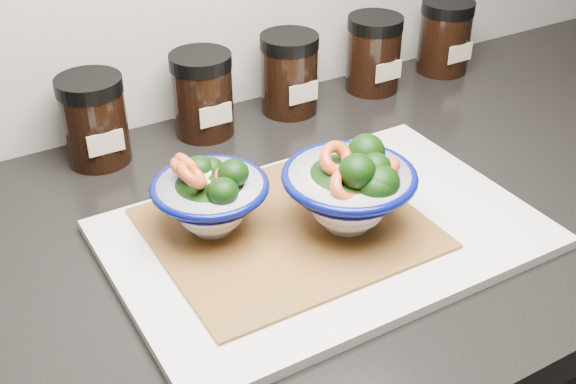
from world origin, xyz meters
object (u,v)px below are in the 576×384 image
bowl_left (211,197)px  bowl_right (352,189)px  spice_jar_a (94,120)px  spice_jar_d (374,54)px  spice_jar_b (203,94)px  cutting_board (324,234)px  spice_jar_c (289,74)px  spice_jar_e (445,37)px

bowl_left → bowl_right: bowl_right is taller
spice_jar_a → spice_jar_d: 0.43m
bowl_right → spice_jar_d: (0.24, 0.30, -0.01)m
spice_jar_a → spice_jar_b: size_ratio=1.00×
cutting_board → bowl_left: bowl_left is taller
spice_jar_c → spice_jar_d: bearing=0.0°
spice_jar_a → spice_jar_b: bearing=0.0°
cutting_board → spice_jar_c: (0.12, 0.29, 0.05)m
bowl_right → cutting_board: bearing=157.1°
bowl_left → spice_jar_e: 0.56m
bowl_left → bowl_right: 0.15m
bowl_left → spice_jar_e: bearing=24.0°
spice_jar_b → cutting_board: bearing=-88.1°
spice_jar_d → spice_jar_e: 0.14m
spice_jar_d → spice_jar_e: size_ratio=1.00×
spice_jar_a → spice_jar_c: 0.28m
bowl_right → spice_jar_b: 0.30m
bowl_left → spice_jar_e: bowl_left is taller
bowl_right → spice_jar_c: bearing=71.7°
spice_jar_d → spice_jar_e: bearing=0.0°
bowl_left → bowl_right: bearing=-28.1°
spice_jar_b → spice_jar_c: size_ratio=1.00×
bowl_right → spice_jar_e: (0.38, 0.30, -0.01)m
spice_jar_e → cutting_board: bearing=-144.8°
bowl_right → spice_jar_d: 0.38m
spice_jar_d → cutting_board: bearing=-133.2°
bowl_left → spice_jar_d: size_ratio=1.10×
bowl_right → spice_jar_d: bearing=50.6°
spice_jar_b → spice_jar_e: (0.42, 0.00, 0.00)m
cutting_board → spice_jar_b: 0.29m
spice_jar_a → spice_jar_d: size_ratio=1.00×
spice_jar_c → spice_jar_b: bearing=180.0°
spice_jar_c → spice_jar_e: bearing=0.0°
bowl_left → cutting_board: bearing=-29.3°
spice_jar_b → spice_jar_d: bearing=0.0°
bowl_left → spice_jar_b: (0.10, 0.23, 0.00)m
bowl_right → spice_jar_a: size_ratio=1.26×
cutting_board → spice_jar_b: spice_jar_b is taller
spice_jar_a → spice_jar_c: (0.28, 0.00, 0.00)m
bowl_right → spice_jar_c: size_ratio=1.26×
bowl_left → spice_jar_c: bearing=44.9°
spice_jar_e → spice_jar_d: bearing=180.0°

